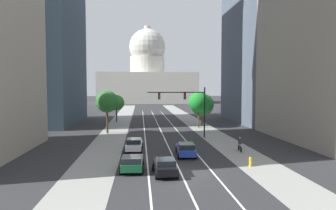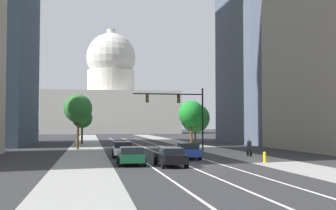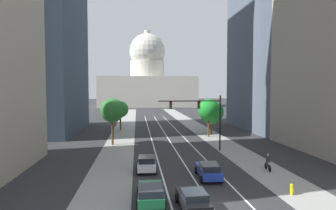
{
  "view_description": "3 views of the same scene",
  "coord_description": "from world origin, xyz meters",
  "px_view_note": "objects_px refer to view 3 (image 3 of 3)",
  "views": [
    {
      "loc": [
        -3.47,
        -25.51,
        7.46
      ],
      "look_at": [
        0.47,
        17.75,
        4.94
      ],
      "focal_mm": 32.36,
      "sensor_mm": 36.0,
      "label": 1
    },
    {
      "loc": [
        -7.39,
        -31.91,
        3.16
      ],
      "look_at": [
        1.6,
        17.63,
        5.42
      ],
      "focal_mm": 46.24,
      "sensor_mm": 36.0,
      "label": 2
    },
    {
      "loc": [
        -5.19,
        -18.86,
        8.27
      ],
      "look_at": [
        0.26,
        31.1,
        5.54
      ],
      "focal_mm": 30.43,
      "sensor_mm": 36.0,
      "label": 3
    }
  ],
  "objects_px": {
    "capitol_building": "(147,81)",
    "car_black": "(193,199)",
    "car_blue": "(209,170)",
    "street_tree_mid_left": "(120,109)",
    "fire_hydrant": "(292,189)",
    "car_white": "(147,163)",
    "car_green": "(151,193)",
    "traffic_signal_mast": "(202,112)",
    "street_tree_near_right": "(212,112)",
    "cyclist": "(268,162)",
    "street_tree_mid_right": "(209,110)",
    "street_tree_near_left": "(112,110)"
  },
  "relations": [
    {
      "from": "car_green",
      "to": "street_tree_mid_right",
      "type": "distance_m",
      "value": 30.84
    },
    {
      "from": "traffic_signal_mast",
      "to": "street_tree_near_right",
      "type": "relative_size",
      "value": 1.34
    },
    {
      "from": "car_white",
      "to": "cyclist",
      "type": "distance_m",
      "value": 12.37
    },
    {
      "from": "cyclist",
      "to": "street_tree_mid_left",
      "type": "xyz_separation_m",
      "value": [
        -16.65,
        31.27,
        3.36
      ]
    },
    {
      "from": "capitol_building",
      "to": "cyclist",
      "type": "height_order",
      "value": "capitol_building"
    },
    {
      "from": "capitol_building",
      "to": "fire_hydrant",
      "type": "relative_size",
      "value": 50.65
    },
    {
      "from": "car_black",
      "to": "cyclist",
      "type": "relative_size",
      "value": 2.39
    },
    {
      "from": "street_tree_mid_left",
      "to": "street_tree_near_right",
      "type": "distance_m",
      "value": 18.7
    },
    {
      "from": "street_tree_mid_left",
      "to": "fire_hydrant",
      "type": "bearing_deg",
      "value": -67.85
    },
    {
      "from": "car_white",
      "to": "capitol_building",
      "type": "bearing_deg",
      "value": -0.03
    },
    {
      "from": "capitol_building",
      "to": "car_black",
      "type": "xyz_separation_m",
      "value": [
        -1.41,
        -123.02,
        -11.74
      ]
    },
    {
      "from": "capitol_building",
      "to": "car_green",
      "type": "distance_m",
      "value": 122.13
    },
    {
      "from": "fire_hydrant",
      "to": "car_black",
      "type": "bearing_deg",
      "value": -166.86
    },
    {
      "from": "fire_hydrant",
      "to": "street_tree_near_right",
      "type": "relative_size",
      "value": 0.14
    },
    {
      "from": "car_green",
      "to": "cyclist",
      "type": "xyz_separation_m",
      "value": [
        12.29,
        7.04,
        0.09
      ]
    },
    {
      "from": "fire_hydrant",
      "to": "car_blue",
      "type": "bearing_deg",
      "value": 138.27
    },
    {
      "from": "car_black",
      "to": "car_white",
      "type": "bearing_deg",
      "value": 13.37
    },
    {
      "from": "car_white",
      "to": "cyclist",
      "type": "bearing_deg",
      "value": -94.52
    },
    {
      "from": "car_black",
      "to": "traffic_signal_mast",
      "type": "distance_m",
      "value": 19.54
    },
    {
      "from": "street_tree_mid_left",
      "to": "street_tree_near_right",
      "type": "xyz_separation_m",
      "value": [
        17.03,
        -7.71,
        -0.09
      ]
    },
    {
      "from": "traffic_signal_mast",
      "to": "street_tree_near_right",
      "type": "bearing_deg",
      "value": 69.82
    },
    {
      "from": "car_white",
      "to": "street_tree_mid_right",
      "type": "distance_m",
      "value": 23.29
    },
    {
      "from": "car_black",
      "to": "street_tree_near_left",
      "type": "bearing_deg",
      "value": 14.75
    },
    {
      "from": "car_black",
      "to": "fire_hydrant",
      "type": "height_order",
      "value": "car_black"
    },
    {
      "from": "car_white",
      "to": "traffic_signal_mast",
      "type": "height_order",
      "value": "traffic_signal_mast"
    },
    {
      "from": "fire_hydrant",
      "to": "street_tree_mid_right",
      "type": "bearing_deg",
      "value": 89.08
    },
    {
      "from": "car_black",
      "to": "street_tree_near_right",
      "type": "distance_m",
      "value": 33.77
    },
    {
      "from": "street_tree_near_left",
      "to": "car_white",
      "type": "bearing_deg",
      "value": -71.86
    },
    {
      "from": "street_tree_near_right",
      "to": "capitol_building",
      "type": "bearing_deg",
      "value": 95.3
    },
    {
      "from": "street_tree_mid_right",
      "to": "traffic_signal_mast",
      "type": "bearing_deg",
      "value": -108.77
    },
    {
      "from": "car_black",
      "to": "traffic_signal_mast",
      "type": "bearing_deg",
      "value": -17.04
    },
    {
      "from": "cyclist",
      "to": "car_blue",
      "type": "bearing_deg",
      "value": 109.96
    },
    {
      "from": "fire_hydrant",
      "to": "cyclist",
      "type": "height_order",
      "value": "cyclist"
    },
    {
      "from": "cyclist",
      "to": "street_tree_mid_right",
      "type": "xyz_separation_m",
      "value": [
        -0.77,
        21.29,
        3.87
      ]
    },
    {
      "from": "fire_hydrant",
      "to": "street_tree_near_left",
      "type": "relative_size",
      "value": 0.13
    },
    {
      "from": "car_blue",
      "to": "street_tree_near_right",
      "type": "xyz_separation_m",
      "value": [
        7.03,
        25.36,
        3.35
      ]
    },
    {
      "from": "car_blue",
      "to": "street_tree_mid_left",
      "type": "bearing_deg",
      "value": 19.38
    },
    {
      "from": "street_tree_mid_right",
      "to": "street_tree_near_right",
      "type": "bearing_deg",
      "value": 63.11
    },
    {
      "from": "car_black",
      "to": "cyclist",
      "type": "bearing_deg",
      "value": -50.27
    },
    {
      "from": "car_green",
      "to": "traffic_signal_mast",
      "type": "xyz_separation_m",
      "value": [
        7.63,
        16.87,
        4.5
      ]
    },
    {
      "from": "car_white",
      "to": "car_green",
      "type": "xyz_separation_m",
      "value": [
        -0.0,
        -8.47,
        -0.02
      ]
    },
    {
      "from": "traffic_signal_mast",
      "to": "street_tree_mid_right",
      "type": "height_order",
      "value": "traffic_signal_mast"
    },
    {
      "from": "capitol_building",
      "to": "street_tree_near_right",
      "type": "xyz_separation_m",
      "value": [
        8.43,
        -90.89,
        -8.36
      ]
    },
    {
      "from": "car_black",
      "to": "traffic_signal_mast",
      "type": "xyz_separation_m",
      "value": [
        4.79,
        18.4,
        4.51
      ]
    },
    {
      "from": "car_white",
      "to": "street_tree_mid_left",
      "type": "distance_m",
      "value": 30.35
    },
    {
      "from": "car_blue",
      "to": "car_green",
      "type": "bearing_deg",
      "value": 135.41
    },
    {
      "from": "traffic_signal_mast",
      "to": "street_tree_mid_right",
      "type": "bearing_deg",
      "value": 71.23
    },
    {
      "from": "car_white",
      "to": "street_tree_mid_right",
      "type": "height_order",
      "value": "street_tree_mid_right"
    },
    {
      "from": "traffic_signal_mast",
      "to": "cyclist",
      "type": "height_order",
      "value": "traffic_signal_mast"
    },
    {
      "from": "car_green",
      "to": "street_tree_mid_left",
      "type": "height_order",
      "value": "street_tree_mid_left"
    }
  ]
}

